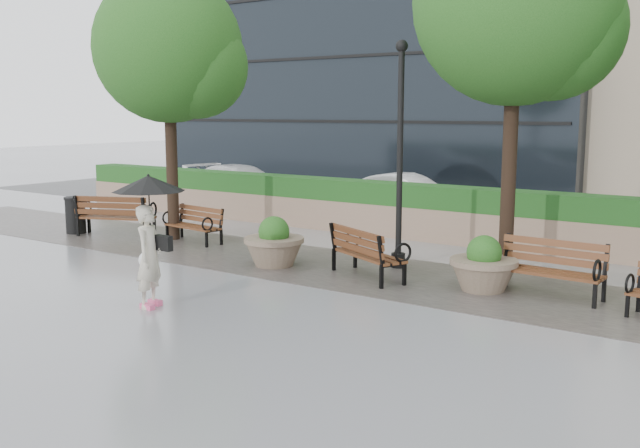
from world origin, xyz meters
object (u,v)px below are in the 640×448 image
Objects in this scene: planter_left at (274,247)px; car_left at (242,185)px; car_right at (407,194)px; bench_0 at (116,224)px; pedestrian at (149,228)px; bench_2 at (367,263)px; bench_1 at (194,232)px; bench_3 at (548,281)px; lamppost at (400,169)px; trash_bin at (76,216)px; planter_right at (484,269)px.

planter_left is 10.07m from car_left.
car_right is (5.76, 1.09, -0.04)m from car_left.
pedestrian is (5.77, -4.02, 0.98)m from bench_0.
bench_1 is at bearing 17.82° from bench_2.
bench_3 is 6.70m from pedestrian.
bench_3 is at bearing 158.76° from bench_0.
lamppost reaches higher than car_left.
car_left is (-0.43, 7.00, 0.20)m from trash_bin.
bench_0 is at bearing -159.60° from car_left.
car_right reaches higher than bench_1.
bench_1 is at bearing -179.23° from bench_3.
planter_left is (-5.36, -0.71, 0.11)m from bench_3.
lamppost is at bearing -66.26° from bench_2.
lamppost is at bearing -152.09° from car_right.
trash_bin is (-3.43, -0.81, 0.20)m from bench_1.
trash_bin is at bearing -174.86° from bench_3.
car_left is at bearing -98.94° from bench_0.
bench_1 is at bearing 169.54° from bench_0.
planter_left is (3.24, -0.97, 0.15)m from bench_1.
planter_left reaches higher than bench_3.
lamppost is (0.05, 1.13, 1.71)m from bench_2.
bench_2 is at bearing -120.21° from car_left.
planter_left is at bearing -9.77° from bench_1.
bench_3 is 0.41× the size of lamppost.
bench_0 is 1.68× the size of planter_left.
bench_3 is 3.68m from lamppost.
bench_2 is at bearing 0.13° from trash_bin.
lamppost is (8.82, 1.15, 1.54)m from trash_bin.
planter_right is 0.32× the size of car_right.
planter_left reaches higher than bench_1.
pedestrian is at bearing -111.28° from lamppost.
pedestrian reaches higher than bench_0.
car_left is at bearing 101.99° from car_right.
pedestrian reaches higher than bench_3.
lamppost is at bearing -115.34° from car_left.
bench_3 is at bearing 2.62° from trash_bin.
trash_bin is (-1.16, -0.34, 0.14)m from bench_0.
car_left is (-11.38, 6.65, 0.27)m from planter_right.
bench_3 is 10.09m from car_right.
planter_left reaches higher than planter_right.
bench_2 is 0.51× the size of car_right.
car_left is at bearing 147.69° from lamppost.
bench_0 is 0.46× the size of lamppost.
bench_3 is at bearing -110.39° from car_left.
bench_3 is 12.04m from trash_bin.
bench_1 is 1.84× the size of trash_bin.
planter_left is 0.27× the size of lamppost.
bench_2 is 2.05m from lamppost.
car_right reaches higher than bench_2.
bench_0 is 1.12× the size of bench_3.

